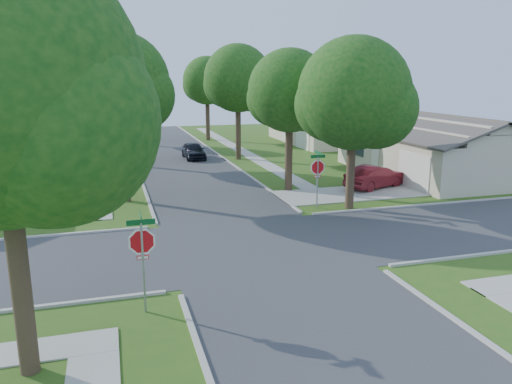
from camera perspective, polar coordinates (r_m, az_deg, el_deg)
The scene contains 20 objects.
ground at distance 20.32m, azimuth -0.10°, elevation -6.12°, with size 100.00×100.00×0.00m, color #335818.
road_ns at distance 20.32m, azimuth -0.10°, elevation -6.11°, with size 7.00×100.00×0.02m, color #333335.
sidewalk_ne at distance 46.36m, azimuth -1.88°, elevation 4.85°, with size 1.20×40.00×0.04m, color #9E9B91.
sidewalk_nw at distance 44.92m, azimuth -17.16°, elevation 4.01°, with size 1.20×40.00×0.04m, color #9E9B91.
driveway at distance 29.53m, azimuth 10.82°, elevation -0.16°, with size 8.80×3.60×0.05m, color #9E9B91.
stop_sign_sw at distance 14.51m, azimuth -12.88°, elevation -6.01°, with size 1.05×0.80×2.98m.
stop_sign_ne at distance 25.65m, azimuth 7.06°, elevation 2.54°, with size 1.05×0.80×2.98m.
tree_e_near at distance 29.25m, azimuth 3.96°, elevation 11.04°, with size 4.97×4.80×8.28m.
tree_e_mid at distance 40.71m, azimuth -2.01°, elevation 12.51°, with size 5.59×5.40×9.21m.
tree_e_far at distance 53.40m, azimuth -5.57°, elevation 12.31°, with size 5.17×5.00×8.72m.
tree_w_near at distance 27.44m, azimuth -15.16°, elevation 11.47°, with size 5.38×5.20×8.97m.
tree_w_mid at distance 39.43m, azimuth -15.68°, elevation 12.36°, with size 5.80×5.60×9.56m.
tree_w_far at distance 52.44m, azimuth -15.91°, elevation 11.35°, with size 4.76×4.60×8.04m.
tree_sw_corner at distance 11.61m, azimuth -26.97°, elevation 9.55°, with size 6.21×6.00×9.55m.
tree_ne_corner at distance 25.51m, azimuth 11.22°, elevation 10.40°, with size 5.80×5.60×8.66m.
house_ne_near at distance 36.73m, azimuth 19.47°, elevation 4.28°, with size 8.42×13.60×4.23m.
house_ne_far at distance 52.26m, azimuth 7.90°, elevation 7.33°, with size 8.42×13.60×4.23m.
car_driveway at distance 31.29m, azimuth 13.49°, elevation 1.71°, with size 1.48×4.23×1.39m, color maroon.
car_curb_east at distance 41.67m, azimuth -7.15°, elevation 4.73°, with size 1.60×3.98×1.36m, color black.
car_curb_west at distance 57.64m, azimuth -14.23°, elevation 6.71°, with size 1.78×4.37×1.27m, color black.
Camera 1 is at (-5.38, -18.41, 6.71)m, focal length 35.00 mm.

